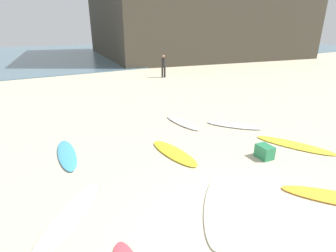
{
  "coord_description": "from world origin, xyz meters",
  "views": [
    {
      "loc": [
        -3.21,
        -1.96,
        3.47
      ],
      "look_at": [
        1.28,
        5.13,
        0.3
      ],
      "focal_mm": 27.64,
      "sensor_mm": 36.0,
      "label": 1
    }
  ],
  "objects_px": {
    "surfboard_6": "(183,123)",
    "beach_cooler": "(265,152)",
    "surfboard_0": "(174,153)",
    "surfboard_4": "(67,154)",
    "surfboard_2": "(70,216)",
    "surfboard_8": "(294,145)",
    "surfboard_7": "(218,207)",
    "beachgoer_near": "(164,65)",
    "surfboard_3": "(234,125)"
  },
  "relations": [
    {
      "from": "surfboard_4",
      "to": "surfboard_8",
      "type": "distance_m",
      "value": 6.97
    },
    {
      "from": "surfboard_4",
      "to": "surfboard_8",
      "type": "bearing_deg",
      "value": -20.67
    },
    {
      "from": "surfboard_0",
      "to": "surfboard_6",
      "type": "bearing_deg",
      "value": 46.7
    },
    {
      "from": "surfboard_4",
      "to": "beachgoer_near",
      "type": "relative_size",
      "value": 1.32
    },
    {
      "from": "beachgoer_near",
      "to": "surfboard_6",
      "type": "bearing_deg",
      "value": 67.68
    },
    {
      "from": "surfboard_6",
      "to": "beachgoer_near",
      "type": "xyz_separation_m",
      "value": [
        4.7,
        9.1,
        0.88
      ]
    },
    {
      "from": "surfboard_4",
      "to": "surfboard_7",
      "type": "relative_size",
      "value": 0.93
    },
    {
      "from": "surfboard_2",
      "to": "beachgoer_near",
      "type": "distance_m",
      "value": 15.66
    },
    {
      "from": "surfboard_0",
      "to": "surfboard_6",
      "type": "height_order",
      "value": "surfboard_6"
    },
    {
      "from": "surfboard_6",
      "to": "surfboard_7",
      "type": "height_order",
      "value": "surfboard_6"
    },
    {
      "from": "surfboard_4",
      "to": "beachgoer_near",
      "type": "bearing_deg",
      "value": 52.39
    },
    {
      "from": "surfboard_2",
      "to": "beach_cooler",
      "type": "bearing_deg",
      "value": -142.47
    },
    {
      "from": "surfboard_2",
      "to": "surfboard_3",
      "type": "xyz_separation_m",
      "value": [
        6.45,
        1.91,
        0.01
      ]
    },
    {
      "from": "surfboard_6",
      "to": "surfboard_7",
      "type": "bearing_deg",
      "value": -119.09
    },
    {
      "from": "surfboard_3",
      "to": "surfboard_8",
      "type": "relative_size",
      "value": 0.88
    },
    {
      "from": "surfboard_2",
      "to": "surfboard_7",
      "type": "height_order",
      "value": "surfboard_2"
    },
    {
      "from": "surfboard_0",
      "to": "surfboard_2",
      "type": "distance_m",
      "value": 3.46
    },
    {
      "from": "surfboard_2",
      "to": "surfboard_6",
      "type": "distance_m",
      "value": 5.9
    },
    {
      "from": "surfboard_4",
      "to": "beach_cooler",
      "type": "bearing_deg",
      "value": -27.52
    },
    {
      "from": "surfboard_3",
      "to": "beachgoer_near",
      "type": "relative_size",
      "value": 1.24
    },
    {
      "from": "surfboard_4",
      "to": "beach_cooler",
      "type": "distance_m",
      "value": 5.7
    },
    {
      "from": "surfboard_0",
      "to": "surfboard_6",
      "type": "xyz_separation_m",
      "value": [
        1.72,
        1.99,
        0.0
      ]
    },
    {
      "from": "surfboard_3",
      "to": "surfboard_8",
      "type": "distance_m",
      "value": 2.31
    },
    {
      "from": "surfboard_6",
      "to": "beach_cooler",
      "type": "relative_size",
      "value": 4.15
    },
    {
      "from": "surfboard_3",
      "to": "beach_cooler",
      "type": "height_order",
      "value": "beach_cooler"
    },
    {
      "from": "surfboard_0",
      "to": "surfboard_4",
      "type": "xyz_separation_m",
      "value": [
        -2.7,
        1.58,
        0.0
      ]
    },
    {
      "from": "surfboard_8",
      "to": "beachgoer_near",
      "type": "bearing_deg",
      "value": -123.88
    },
    {
      "from": "surfboard_3",
      "to": "surfboard_2",
      "type": "bearing_deg",
      "value": 160.58
    },
    {
      "from": "surfboard_6",
      "to": "beachgoer_near",
      "type": "height_order",
      "value": "beachgoer_near"
    },
    {
      "from": "surfboard_4",
      "to": "beach_cooler",
      "type": "xyz_separation_m",
      "value": [
        4.74,
        -3.16,
        0.15
      ]
    },
    {
      "from": "surfboard_8",
      "to": "beachgoer_near",
      "type": "xyz_separation_m",
      "value": [
        2.89,
        12.65,
        0.89
      ]
    },
    {
      "from": "surfboard_7",
      "to": "beachgoer_near",
      "type": "xyz_separation_m",
      "value": [
        7.01,
        13.61,
        0.89
      ]
    },
    {
      "from": "surfboard_2",
      "to": "surfboard_4",
      "type": "relative_size",
      "value": 1.09
    },
    {
      "from": "beach_cooler",
      "to": "surfboard_3",
      "type": "bearing_deg",
      "value": 63.2
    },
    {
      "from": "surfboard_4",
      "to": "surfboard_7",
      "type": "xyz_separation_m",
      "value": [
        2.1,
        -4.11,
        -0.01
      ]
    },
    {
      "from": "surfboard_6",
      "to": "surfboard_7",
      "type": "relative_size",
      "value": 0.83
    },
    {
      "from": "surfboard_4",
      "to": "surfboard_7",
      "type": "bearing_deg",
      "value": -56.7
    },
    {
      "from": "beach_cooler",
      "to": "beachgoer_near",
      "type": "bearing_deg",
      "value": 70.94
    },
    {
      "from": "surfboard_2",
      "to": "surfboard_8",
      "type": "bearing_deg",
      "value": -141.47
    },
    {
      "from": "surfboard_3",
      "to": "surfboard_4",
      "type": "xyz_separation_m",
      "value": [
        -5.9,
        0.87,
        -0.0
      ]
    },
    {
      "from": "surfboard_8",
      "to": "surfboard_0",
      "type": "bearing_deg",
      "value": -44.99
    },
    {
      "from": "surfboard_4",
      "to": "beach_cooler",
      "type": "height_order",
      "value": "beach_cooler"
    },
    {
      "from": "surfboard_2",
      "to": "surfboard_8",
      "type": "height_order",
      "value": "surfboard_2"
    },
    {
      "from": "surfboard_4",
      "to": "surfboard_8",
      "type": "height_order",
      "value": "surfboard_4"
    },
    {
      "from": "surfboard_2",
      "to": "surfboard_3",
      "type": "distance_m",
      "value": 6.73
    },
    {
      "from": "surfboard_0",
      "to": "beachgoer_near",
      "type": "height_order",
      "value": "beachgoer_near"
    },
    {
      "from": "surfboard_3",
      "to": "surfboard_6",
      "type": "relative_size",
      "value": 1.05
    },
    {
      "from": "surfboard_7",
      "to": "beach_cooler",
      "type": "relative_size",
      "value": 5.01
    },
    {
      "from": "surfboard_4",
      "to": "surfboard_6",
      "type": "xyz_separation_m",
      "value": [
        4.42,
        0.4,
        0.0
      ]
    },
    {
      "from": "surfboard_6",
      "to": "surfboard_2",
      "type": "bearing_deg",
      "value": -149.33
    }
  ]
}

